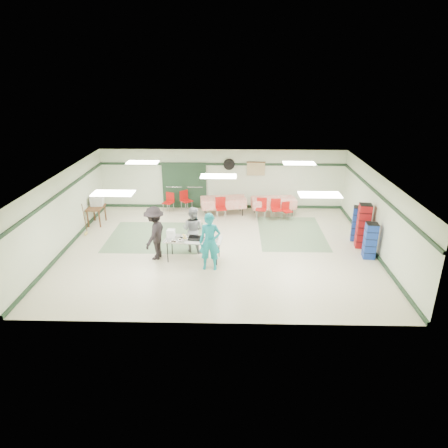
{
  "coord_description": "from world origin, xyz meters",
  "views": [
    {
      "loc": [
        0.51,
        -13.05,
        6.14
      ],
      "look_at": [
        0.19,
        -0.3,
        1.07
      ],
      "focal_mm": 32.0,
      "sensor_mm": 36.0,
      "label": 1
    }
  ],
  "objects_px": {
    "chair_b": "(261,206)",
    "chair_d": "(221,206)",
    "crate_stack_blue_a": "(358,224)",
    "printer_table": "(96,209)",
    "serving_table": "(193,240)",
    "volunteer_teal": "(210,242)",
    "dining_table_a": "(274,202)",
    "office_printer": "(97,201)",
    "chair_c": "(286,209)",
    "volunteer_grey": "(193,230)",
    "crate_stack_red": "(363,226)",
    "dining_table_b": "(223,202)",
    "chair_a": "(276,207)",
    "volunteer_dark": "(155,233)",
    "chair_loose_a": "(185,198)",
    "crate_stack_blue_b": "(370,241)",
    "chair_loose_b": "(169,200)",
    "broom": "(85,219)"
  },
  "relations": [
    {
      "from": "chair_d",
      "to": "crate_stack_blue_a",
      "type": "bearing_deg",
      "value": -32.11
    },
    {
      "from": "dining_table_b",
      "to": "office_printer",
      "type": "relative_size",
      "value": 4.17
    },
    {
      "from": "chair_c",
      "to": "chair_loose_a",
      "type": "height_order",
      "value": "chair_loose_a"
    },
    {
      "from": "volunteer_grey",
      "to": "crate_stack_red",
      "type": "relative_size",
      "value": 1.0
    },
    {
      "from": "volunteer_teal",
      "to": "crate_stack_blue_a",
      "type": "xyz_separation_m",
      "value": [
        5.37,
        2.42,
        -0.28
      ]
    },
    {
      "from": "chair_c",
      "to": "serving_table",
      "type": "bearing_deg",
      "value": -156.15
    },
    {
      "from": "chair_a",
      "to": "crate_stack_red",
      "type": "height_order",
      "value": "crate_stack_red"
    },
    {
      "from": "serving_table",
      "to": "volunteer_teal",
      "type": "relative_size",
      "value": 1.04
    },
    {
      "from": "chair_b",
      "to": "crate_stack_blue_a",
      "type": "relative_size",
      "value": 0.7
    },
    {
      "from": "chair_b",
      "to": "chair_d",
      "type": "distance_m",
      "value": 1.73
    },
    {
      "from": "crate_stack_blue_a",
      "to": "crate_stack_red",
      "type": "bearing_deg",
      "value": -90.0
    },
    {
      "from": "dining_table_b",
      "to": "office_printer",
      "type": "height_order",
      "value": "office_printer"
    },
    {
      "from": "volunteer_teal",
      "to": "chair_d",
      "type": "relative_size",
      "value": 2.0
    },
    {
      "from": "volunteer_grey",
      "to": "crate_stack_blue_a",
      "type": "height_order",
      "value": "volunteer_grey"
    },
    {
      "from": "volunteer_teal",
      "to": "chair_a",
      "type": "height_order",
      "value": "volunteer_teal"
    },
    {
      "from": "dining_table_a",
      "to": "crate_stack_red",
      "type": "relative_size",
      "value": 1.2
    },
    {
      "from": "crate_stack_red",
      "to": "printer_table",
      "type": "bearing_deg",
      "value": 168.84
    },
    {
      "from": "volunteer_grey",
      "to": "chair_d",
      "type": "xyz_separation_m",
      "value": [
        0.86,
        3.24,
        -0.24
      ]
    },
    {
      "from": "volunteer_grey",
      "to": "crate_stack_red",
      "type": "xyz_separation_m",
      "value": [
        6.04,
        0.48,
        -0.0
      ]
    },
    {
      "from": "chair_b",
      "to": "chair_loose_a",
      "type": "relative_size",
      "value": 1.01
    },
    {
      "from": "serving_table",
      "to": "dining_table_a",
      "type": "distance_m",
      "value": 5.44
    },
    {
      "from": "chair_d",
      "to": "chair_loose_a",
      "type": "height_order",
      "value": "chair_d"
    },
    {
      "from": "office_printer",
      "to": "broom",
      "type": "height_order",
      "value": "broom"
    },
    {
      "from": "volunteer_teal",
      "to": "chair_loose_a",
      "type": "xyz_separation_m",
      "value": [
        -1.44,
        5.58,
        -0.37
      ]
    },
    {
      "from": "volunteer_dark",
      "to": "dining_table_a",
      "type": "bearing_deg",
      "value": 146.82
    },
    {
      "from": "serving_table",
      "to": "volunteer_teal",
      "type": "distance_m",
      "value": 0.9
    },
    {
      "from": "volunteer_grey",
      "to": "chair_d",
      "type": "height_order",
      "value": "volunteer_grey"
    },
    {
      "from": "serving_table",
      "to": "crate_stack_blue_a",
      "type": "xyz_separation_m",
      "value": [
        5.97,
        1.79,
        -0.06
      ]
    },
    {
      "from": "dining_table_a",
      "to": "office_printer",
      "type": "xyz_separation_m",
      "value": [
        -7.42,
        -1.06,
        0.37
      ]
    },
    {
      "from": "volunteer_teal",
      "to": "crate_stack_blue_a",
      "type": "relative_size",
      "value": 1.42
    },
    {
      "from": "serving_table",
      "to": "chair_b",
      "type": "distance_m",
      "value": 4.66
    },
    {
      "from": "dining_table_b",
      "to": "chair_b",
      "type": "xyz_separation_m",
      "value": [
        1.63,
        -0.56,
        0.0
      ]
    },
    {
      "from": "serving_table",
      "to": "office_printer",
      "type": "distance_m",
      "value": 5.52
    },
    {
      "from": "serving_table",
      "to": "volunteer_dark",
      "type": "bearing_deg",
      "value": -178.47
    },
    {
      "from": "chair_a",
      "to": "crate_stack_blue_a",
      "type": "distance_m",
      "value": 3.54
    },
    {
      "from": "volunteer_dark",
      "to": "printer_table",
      "type": "xyz_separation_m",
      "value": [
        -3.03,
        3.1,
        -0.28
      ]
    },
    {
      "from": "chair_a",
      "to": "chair_b",
      "type": "bearing_deg",
      "value": 172.1
    },
    {
      "from": "crate_stack_blue_b",
      "to": "chair_loose_b",
      "type": "bearing_deg",
      "value": 149.25
    },
    {
      "from": "chair_loose_a",
      "to": "chair_loose_b",
      "type": "height_order",
      "value": "chair_loose_a"
    },
    {
      "from": "volunteer_grey",
      "to": "dining_table_b",
      "type": "height_order",
      "value": "volunteer_grey"
    },
    {
      "from": "office_printer",
      "to": "broom",
      "type": "distance_m",
      "value": 1.37
    },
    {
      "from": "dining_table_b",
      "to": "chair_b",
      "type": "bearing_deg",
      "value": -27.99
    },
    {
      "from": "chair_b",
      "to": "crate_stack_blue_a",
      "type": "distance_m",
      "value": 4.05
    },
    {
      "from": "dining_table_a",
      "to": "chair_d",
      "type": "bearing_deg",
      "value": -172.37
    },
    {
      "from": "chair_a",
      "to": "printer_table",
      "type": "relative_size",
      "value": 0.97
    },
    {
      "from": "chair_b",
      "to": "chair_c",
      "type": "bearing_deg",
      "value": 8.69
    },
    {
      "from": "volunteer_dark",
      "to": "chair_loose_a",
      "type": "height_order",
      "value": "volunteer_dark"
    },
    {
      "from": "crate_stack_blue_a",
      "to": "printer_table",
      "type": "xyz_separation_m",
      "value": [
        -10.3,
        1.41,
        -0.02
      ]
    },
    {
      "from": "chair_c",
      "to": "office_printer",
      "type": "xyz_separation_m",
      "value": [
        -7.92,
        -0.48,
        0.46
      ]
    },
    {
      "from": "chair_c",
      "to": "chair_loose_a",
      "type": "bearing_deg",
      "value": 143.19
    }
  ]
}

